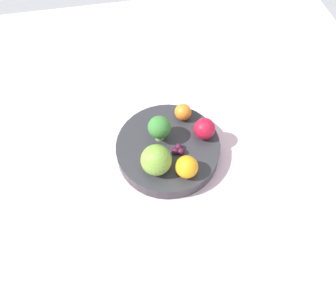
% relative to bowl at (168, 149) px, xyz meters
% --- Properties ---
extents(ground_plane, '(6.00, 6.00, 0.00)m').
position_rel_bowl_xyz_m(ground_plane, '(0.00, 0.00, -0.04)').
color(ground_plane, gray).
extents(table_surface, '(1.20, 1.20, 0.02)m').
position_rel_bowl_xyz_m(table_surface, '(0.00, 0.00, -0.03)').
color(table_surface, silver).
rests_on(table_surface, ground_plane).
extents(bowl, '(0.23, 0.23, 0.03)m').
position_rel_bowl_xyz_m(bowl, '(0.00, 0.00, 0.00)').
color(bowl, '#2D2D33').
rests_on(bowl, table_surface).
extents(broccoli, '(0.05, 0.05, 0.06)m').
position_rel_bowl_xyz_m(broccoli, '(0.01, -0.02, 0.06)').
color(broccoli, '#99C17A').
rests_on(broccoli, bowl).
extents(apple_red, '(0.05, 0.05, 0.05)m').
position_rel_bowl_xyz_m(apple_red, '(-0.08, -0.01, 0.04)').
color(apple_red, '#B7142D').
rests_on(apple_red, bowl).
extents(apple_green, '(0.06, 0.06, 0.06)m').
position_rel_bowl_xyz_m(apple_green, '(0.03, 0.05, 0.05)').
color(apple_green, olive).
rests_on(apple_green, bowl).
extents(orange_front, '(0.04, 0.04, 0.04)m').
position_rel_bowl_xyz_m(orange_front, '(-0.05, -0.07, 0.04)').
color(orange_front, orange).
rests_on(orange_front, bowl).
extents(orange_back, '(0.05, 0.05, 0.05)m').
position_rel_bowl_xyz_m(orange_back, '(-0.02, 0.07, 0.04)').
color(orange_back, orange).
rests_on(orange_back, bowl).
extents(grape_cluster, '(0.03, 0.03, 0.02)m').
position_rel_bowl_xyz_m(grape_cluster, '(-0.02, 0.02, 0.03)').
color(grape_cluster, '#47142D').
rests_on(grape_cluster, bowl).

